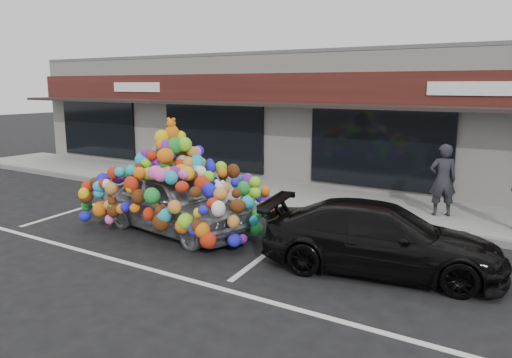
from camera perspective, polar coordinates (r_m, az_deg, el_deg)
The scene contains 10 objects.
ground at distance 11.87m, azimuth -9.61°, elevation -5.30°, with size 90.00×90.00×0.00m, color black.
shop_building at distance 18.54m, azimuth 8.17°, elevation 7.29°, with size 24.00×7.20×4.31m.
sidewalk at distance 14.94m, azimuth 0.77°, elevation -1.52°, with size 26.00×3.00×0.15m, color gray.
kerb at distance 13.73m, azimuth -2.57°, elevation -2.63°, with size 26.00×0.18×0.16m, color slate.
parking_stripe_left at distance 14.29m, azimuth -18.60°, elevation -2.96°, with size 0.12×4.40×0.01m, color silver.
parking_stripe_mid at distance 10.42m, azimuth 2.70°, elevation -7.42°, with size 0.12×4.40×0.01m, color silver.
lane_line at distance 8.97m, azimuth -10.07°, elevation -10.64°, with size 14.00×0.12×0.01m, color silver.
toy_car at distance 11.24m, azimuth -9.21°, elevation -1.77°, with size 2.90×4.48×2.48m.
black_sedan at distance 9.06m, azimuth 14.08°, elevation -6.58°, with size 4.16×1.69×1.21m, color black.
pedestrian_a at distance 12.66m, azimuth 20.56°, elevation -0.10°, with size 0.63×0.41×1.73m, color black.
Camera 1 is at (7.76, -8.36, 3.25)m, focal length 35.00 mm.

